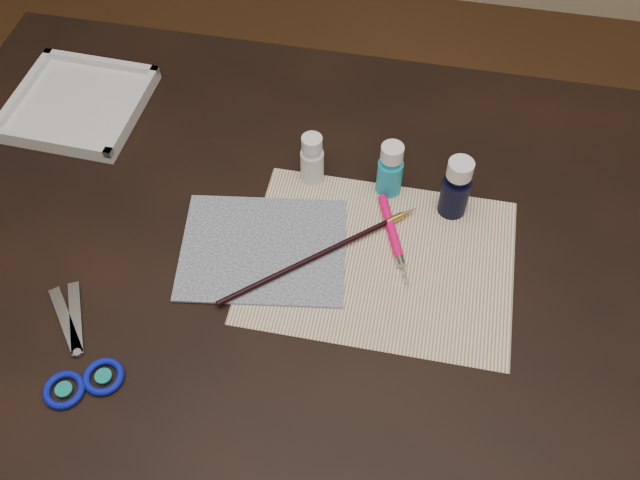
% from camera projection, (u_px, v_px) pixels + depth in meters
% --- Properties ---
extents(ground, '(3.50, 3.50, 0.02)m').
position_uv_depth(ground, '(320.00, 454.00, 1.60)').
color(ground, '#422614').
rests_on(ground, ground).
extents(table, '(1.30, 0.90, 0.75)m').
position_uv_depth(table, '(320.00, 379.00, 1.29)').
color(table, black).
rests_on(table, ground).
extents(paper, '(0.37, 0.28, 0.00)m').
position_uv_depth(paper, '(380.00, 260.00, 0.99)').
color(paper, white).
rests_on(paper, table).
extents(canvas, '(0.25, 0.22, 0.00)m').
position_uv_depth(canvas, '(263.00, 249.00, 1.00)').
color(canvas, '#121C3F').
rests_on(canvas, paper).
extents(paint_bottle_white, '(0.05, 0.05, 0.08)m').
position_uv_depth(paint_bottle_white, '(312.00, 159.00, 1.05)').
color(paint_bottle_white, silver).
rests_on(paint_bottle_white, table).
extents(paint_bottle_cyan, '(0.04, 0.04, 0.09)m').
position_uv_depth(paint_bottle_cyan, '(390.00, 169.00, 1.03)').
color(paint_bottle_cyan, '#1DA0C2').
rests_on(paint_bottle_cyan, table).
extents(paint_bottle_navy, '(0.04, 0.04, 0.10)m').
position_uv_depth(paint_bottle_navy, '(456.00, 187.00, 1.01)').
color(paint_bottle_navy, black).
rests_on(paint_bottle_navy, table).
extents(paintbrush, '(0.25, 0.22, 0.01)m').
position_uv_depth(paintbrush, '(322.00, 253.00, 0.99)').
color(paintbrush, black).
rests_on(paintbrush, canvas).
extents(craft_knife, '(0.07, 0.16, 0.01)m').
position_uv_depth(craft_knife, '(395.00, 241.00, 1.00)').
color(craft_knife, '#F30A64').
rests_on(craft_knife, paper).
extents(scissors, '(0.21, 0.22, 0.01)m').
position_uv_depth(scissors, '(69.00, 343.00, 0.91)').
color(scissors, silver).
rests_on(scissors, table).
extents(palette_tray, '(0.21, 0.21, 0.02)m').
position_uv_depth(palette_tray, '(78.00, 103.00, 1.16)').
color(palette_tray, silver).
rests_on(palette_tray, table).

